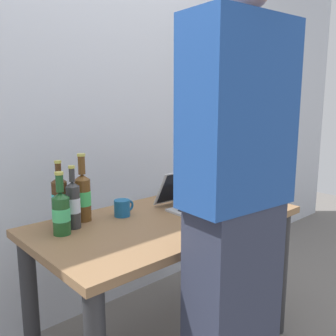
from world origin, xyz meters
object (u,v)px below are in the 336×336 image
at_px(beer_bottle_brown, 83,196).
at_px(beer_bottle_green, 60,200).
at_px(person_figure, 235,209).
at_px(beer_bottle_amber, 61,211).
at_px(beer_bottle_dark, 73,204).
at_px(coffee_mug, 123,208).
at_px(laptop, 197,200).

bearing_deg(beer_bottle_brown, beer_bottle_green, 167.41).
bearing_deg(person_figure, beer_bottle_amber, 118.97).
height_order(beer_bottle_brown, beer_bottle_dark, beer_bottle_brown).
bearing_deg(beer_bottle_amber, person_figure, -61.03).
bearing_deg(beer_bottle_green, beer_bottle_dark, -75.22).
height_order(beer_bottle_dark, person_figure, person_figure).
bearing_deg(coffee_mug, laptop, -21.46).
height_order(laptop, beer_bottle_dark, beer_bottle_dark).
height_order(beer_bottle_brown, coffee_mug, beer_bottle_brown).
relative_size(beer_bottle_amber, beer_bottle_dark, 0.96).
bearing_deg(laptop, person_figure, -124.45).
bearing_deg(coffee_mug, beer_bottle_green, 161.95).
xyz_separation_m(beer_bottle_green, person_figure, (0.31, -0.78, 0.07)).
distance_m(beer_bottle_green, beer_bottle_brown, 0.11).
relative_size(laptop, beer_bottle_brown, 1.11).
xyz_separation_m(beer_bottle_brown, coffee_mug, (0.18, -0.07, -0.08)).
distance_m(beer_bottle_green, beer_bottle_dark, 0.09).
relative_size(beer_bottle_dark, coffee_mug, 2.60).
distance_m(beer_bottle_brown, coffee_mug, 0.21).
bearing_deg(beer_bottle_dark, beer_bottle_amber, -153.55).
height_order(laptop, person_figure, person_figure).
distance_m(beer_bottle_amber, beer_bottle_brown, 0.19).
bearing_deg(person_figure, laptop, 55.55).
bearing_deg(laptop, coffee_mug, 158.54).
height_order(beer_bottle_green, coffee_mug, beer_bottle_green).
distance_m(beer_bottle_green, person_figure, 0.84).
relative_size(beer_bottle_amber, person_figure, 0.15).
height_order(beer_bottle_green, person_figure, person_figure).
bearing_deg(beer_bottle_green, coffee_mug, -18.05).
relative_size(beer_bottle_amber, beer_bottle_brown, 0.84).
bearing_deg(beer_bottle_green, beer_bottle_brown, -12.59).
relative_size(laptop, beer_bottle_green, 1.20).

